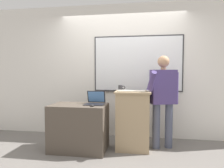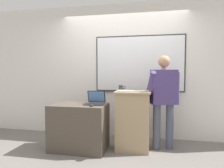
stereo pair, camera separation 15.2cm
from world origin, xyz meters
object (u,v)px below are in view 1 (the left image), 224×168
at_px(wireless_keyboard, 131,91).
at_px(computer_mouse_by_laptop, 92,105).
at_px(coffee_mug, 121,88).
at_px(side_desk, 79,127).
at_px(laptop, 95,100).
at_px(lectern_podium, 133,120).
at_px(person_presenter, 163,95).
at_px(computer_mouse_by_keyboard, 148,91).

relative_size(wireless_keyboard, computer_mouse_by_laptop, 4.54).
xyz_separation_m(computer_mouse_by_laptop, coffee_mug, (0.40, 0.46, 0.25)).
bearing_deg(side_desk, computer_mouse_by_laptop, -28.40).
xyz_separation_m(laptop, coffee_mug, (0.41, 0.21, 0.21)).
relative_size(lectern_podium, person_presenter, 0.62).
relative_size(side_desk, wireless_keyboard, 2.06).
height_order(wireless_keyboard, computer_mouse_by_keyboard, computer_mouse_by_keyboard).
xyz_separation_m(wireless_keyboard, computer_mouse_by_laptop, (-0.60, -0.26, -0.21)).
height_order(side_desk, coffee_mug, coffee_mug).
relative_size(lectern_podium, computer_mouse_by_laptop, 10.01).
xyz_separation_m(person_presenter, wireless_keyboard, (-0.53, -0.20, 0.09)).
bearing_deg(person_presenter, wireless_keyboard, -176.72).
distance_m(laptop, computer_mouse_by_laptop, 0.26).
bearing_deg(wireless_keyboard, computer_mouse_by_keyboard, -1.27).
bearing_deg(computer_mouse_by_laptop, wireless_keyboard, 23.82).
distance_m(side_desk, laptop, 0.53).
xyz_separation_m(laptop, wireless_keyboard, (0.62, 0.01, 0.17)).
height_order(wireless_keyboard, computer_mouse_by_laptop, wireless_keyboard).
bearing_deg(laptop, side_desk, -158.08).
bearing_deg(laptop, wireless_keyboard, 1.11).
xyz_separation_m(laptop, computer_mouse_by_keyboard, (0.89, 0.01, 0.18)).
bearing_deg(computer_mouse_by_laptop, person_presenter, 22.30).
height_order(lectern_podium, computer_mouse_by_laptop, lectern_podium).
bearing_deg(wireless_keyboard, laptop, -178.89).
distance_m(lectern_podium, person_presenter, 0.68).
xyz_separation_m(wireless_keyboard, computer_mouse_by_keyboard, (0.27, -0.01, 0.01)).
bearing_deg(computer_mouse_by_laptop, computer_mouse_by_keyboard, 16.54).
xyz_separation_m(wireless_keyboard, coffee_mug, (-0.20, 0.20, 0.04)).
bearing_deg(coffee_mug, laptop, -152.98).
relative_size(computer_mouse_by_laptop, computer_mouse_by_keyboard, 1.00).
distance_m(computer_mouse_by_keyboard, coffee_mug, 0.52).
xyz_separation_m(side_desk, wireless_keyboard, (0.88, 0.12, 0.62)).
bearing_deg(person_presenter, computer_mouse_by_laptop, -174.97).
relative_size(laptop, computer_mouse_by_keyboard, 3.20).
bearing_deg(lectern_podium, computer_mouse_by_laptop, -152.93).
relative_size(wireless_keyboard, computer_mouse_by_keyboard, 4.54).
distance_m(laptop, wireless_keyboard, 0.64).
bearing_deg(lectern_podium, wireless_keyboard, -113.24).
relative_size(person_presenter, computer_mouse_by_laptop, 16.05).
relative_size(laptop, coffee_mug, 2.53).
bearing_deg(laptop, computer_mouse_by_keyboard, 0.38).
bearing_deg(wireless_keyboard, person_presenter, 20.55).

